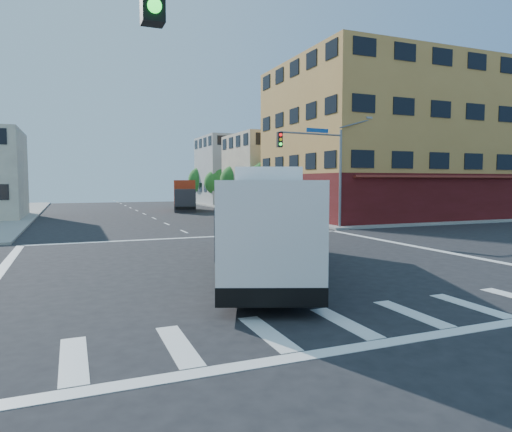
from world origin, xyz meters
name	(u,v)px	position (x,y,z in m)	size (l,w,h in m)	color
ground	(257,264)	(0.00, 0.00, 0.00)	(120.00, 120.00, 0.00)	black
sidewalk_ne	(393,205)	(35.00, 35.00, 0.07)	(50.00, 50.00, 0.15)	gray
corner_building_ne	(380,155)	(19.99, 18.48, 5.89)	(18.10, 15.44, 14.00)	#B68541
building_east_near	(281,172)	(16.98, 33.98, 4.51)	(12.06, 10.06, 9.00)	beige
building_east_far	(241,171)	(16.98, 47.98, 5.01)	(12.06, 10.06, 10.00)	#9F9F9A
signal_mast_ne	(321,158)	(9.08, 10.62, 4.98)	(7.91, 1.13, 8.07)	slate
street_tree_a	(262,179)	(11.90, 27.92, 3.59)	(3.60, 3.60, 5.53)	#341E13
street_tree_b	(236,178)	(11.90, 35.92, 3.75)	(3.80, 3.80, 5.79)	#341E13
street_tree_c	(217,181)	(11.90, 43.92, 3.46)	(3.40, 3.40, 5.29)	#341E13
street_tree_d	(202,178)	(11.90, 51.92, 3.88)	(4.00, 4.00, 6.03)	#341E13
transit_bus	(264,222)	(-0.26, -1.38, 1.84)	(7.18, 12.85, 3.77)	black
box_truck	(184,196)	(5.08, 34.61, 1.71)	(3.78, 8.11, 3.52)	#2A2A2F
parked_car	(237,208)	(8.10, 25.14, 0.74)	(1.75, 4.34, 1.48)	tan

